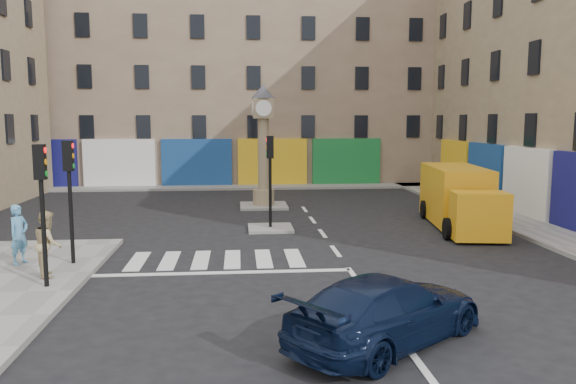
{
  "coord_description": "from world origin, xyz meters",
  "views": [
    {
      "loc": [
        -3.28,
        -14.51,
        4.47
      ],
      "look_at": [
        -1.59,
        4.49,
        2.0
      ],
      "focal_mm": 35.0,
      "sensor_mm": 36.0,
      "label": 1
    }
  ],
  "objects": [
    {
      "name": "ground",
      "position": [
        0.0,
        0.0,
        0.0
      ],
      "size": [
        120.0,
        120.0,
        0.0
      ],
      "primitive_type": "plane",
      "color": "black",
      "rests_on": "ground"
    },
    {
      "name": "sidewalk_right",
      "position": [
        8.7,
        10.0,
        0.07
      ],
      "size": [
        2.6,
        30.0,
        0.15
      ],
      "primitive_type": "cube",
      "color": "gray",
      "rests_on": "ground"
    },
    {
      "name": "sidewalk_far",
      "position": [
        -4.0,
        22.2,
        0.07
      ],
      "size": [
        32.0,
        2.4,
        0.15
      ],
      "primitive_type": "cube",
      "color": "gray",
      "rests_on": "ground"
    },
    {
      "name": "island_near",
      "position": [
        -2.0,
        8.0,
        0.06
      ],
      "size": [
        1.8,
        1.8,
        0.12
      ],
      "primitive_type": "cube",
      "color": "gray",
      "rests_on": "ground"
    },
    {
      "name": "island_far",
      "position": [
        -2.0,
        14.0,
        0.06
      ],
      "size": [
        2.4,
        2.4,
        0.12
      ],
      "primitive_type": "cube",
      "color": "gray",
      "rests_on": "ground"
    },
    {
      "name": "building_far",
      "position": [
        -4.0,
        28.0,
        8.5
      ],
      "size": [
        32.0,
        10.0,
        17.0
      ],
      "primitive_type": "cube",
      "color": "gray",
      "rests_on": "ground"
    },
    {
      "name": "traffic_light_left_near",
      "position": [
        -8.3,
        0.2,
        2.62
      ],
      "size": [
        0.28,
        0.22,
        3.7
      ],
      "color": "black",
      "rests_on": "sidewalk_left"
    },
    {
      "name": "traffic_light_left_far",
      "position": [
        -8.3,
        2.6,
        2.62
      ],
      "size": [
        0.28,
        0.22,
        3.7
      ],
      "color": "black",
      "rests_on": "sidewalk_left"
    },
    {
      "name": "traffic_light_island",
      "position": [
        -2.0,
        8.0,
        2.59
      ],
      "size": [
        0.28,
        0.22,
        3.7
      ],
      "color": "black",
      "rests_on": "island_near"
    },
    {
      "name": "clock_pillar",
      "position": [
        -2.0,
        14.0,
        3.55
      ],
      "size": [
        1.2,
        1.2,
        6.1
      ],
      "color": "#9A8665",
      "rests_on": "island_far"
    },
    {
      "name": "navy_sedan",
      "position": [
        -0.35,
        -3.91,
        0.69
      ],
      "size": [
        4.96,
        4.46,
        1.39
      ],
      "primitive_type": "imported",
      "rotation": [
        0.0,
        0.0,
        2.23
      ],
      "color": "black",
      "rests_on": "ground"
    },
    {
      "name": "yellow_van",
      "position": [
        5.88,
        7.94,
        1.23
      ],
      "size": [
        3.03,
        7.01,
        2.47
      ],
      "rotation": [
        0.0,
        0.0,
        -0.14
      ],
      "color": "orange",
      "rests_on": "ground"
    },
    {
      "name": "pedestrian_blue",
      "position": [
        -9.86,
        2.65,
        1.05
      ],
      "size": [
        0.66,
        0.78,
        1.8
      ],
      "primitive_type": "imported",
      "rotation": [
        0.0,
        0.0,
        1.15
      ],
      "color": "#5493C0",
      "rests_on": "sidewalk_left"
    },
    {
      "name": "pedestrian_tan",
      "position": [
        -8.56,
        1.23,
        1.06
      ],
      "size": [
        0.94,
        1.06,
        1.83
      ],
      "primitive_type": "imported",
      "rotation": [
        0.0,
        0.0,
        1.89
      ],
      "color": "tan",
      "rests_on": "sidewalk_left"
    }
  ]
}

